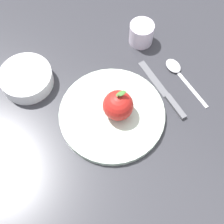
% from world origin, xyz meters
% --- Properties ---
extents(ground_plane, '(2.40, 2.40, 0.00)m').
position_xyz_m(ground_plane, '(0.00, 0.00, 0.00)').
color(ground_plane, '#2D2D33').
extents(dinner_plate, '(0.26, 0.26, 0.02)m').
position_xyz_m(dinner_plate, '(-0.02, -0.01, 0.01)').
color(dinner_plate, '#B2C6B2').
rests_on(dinner_plate, ground_plane).
extents(apple, '(0.07, 0.07, 0.08)m').
position_xyz_m(apple, '(-0.01, -0.02, 0.05)').
color(apple, '#B21E19').
rests_on(apple, dinner_plate).
extents(side_bowl, '(0.13, 0.13, 0.04)m').
position_xyz_m(side_bowl, '(-0.10, 0.21, 0.02)').
color(side_bowl, white).
rests_on(side_bowl, ground_plane).
extents(cup, '(0.07, 0.07, 0.06)m').
position_xyz_m(cup, '(0.21, 0.09, 0.03)').
color(cup, silver).
rests_on(cup, ground_plane).
extents(knife, '(0.07, 0.19, 0.01)m').
position_xyz_m(knife, '(0.12, -0.07, 0.00)').
color(knife, '#59595E').
rests_on(knife, ground_plane).
extents(spoon, '(0.07, 0.17, 0.01)m').
position_xyz_m(spoon, '(0.19, -0.05, 0.01)').
color(spoon, silver).
rests_on(spoon, ground_plane).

